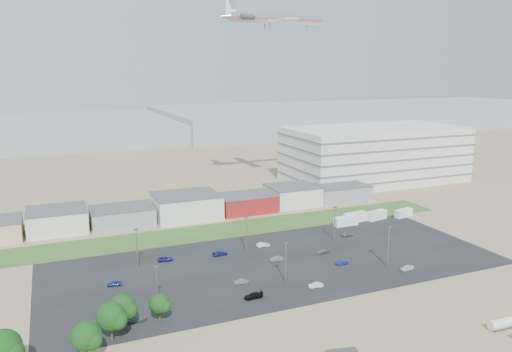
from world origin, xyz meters
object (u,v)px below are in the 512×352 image
parked_car_5 (114,284)px  parked_car_8 (348,234)px  parked_car_4 (241,281)px  parked_car_9 (165,259)px  parked_car_1 (342,263)px  box_trailer_a (346,221)px  parked_car_13 (316,285)px  parked_car_2 (407,268)px  parked_car_7 (277,259)px  parked_car_11 (263,245)px  storage_tank_nw (498,324)px  parked_car_3 (253,296)px  tree_far_left (3,352)px  parked_car_12 (323,251)px  parked_car_6 (220,253)px  airliner (274,19)px  parked_car_10 (136,318)px

parked_car_5 → parked_car_8: (71.51, 9.61, 0.07)m
parked_car_4 → parked_car_9: size_ratio=0.84×
parked_car_1 → parked_car_9: 47.30m
box_trailer_a → parked_car_13: (-32.96, -38.39, -0.94)m
parked_car_13 → parked_car_2: bearing=96.4°
parked_car_7 → parked_car_11: parked_car_11 is taller
parked_car_1 → parked_car_13: 16.58m
box_trailer_a → parked_car_8: 10.96m
box_trailer_a → parked_car_2: size_ratio=2.10×
box_trailer_a → parked_car_8: size_ratio=2.14×
parked_car_8 → parked_car_13: parked_car_8 is taller
parked_car_4 → parked_car_9: bearing=-145.0°
storage_tank_nw → parked_car_3: storage_tank_nw is taller
parked_car_5 → parked_car_7: bearing=97.0°
parked_car_11 → parked_car_4: bearing=148.0°
parked_car_2 → parked_car_5: parked_car_2 is taller
parked_car_7 → parked_car_8: 30.82m
parked_car_11 → parked_car_1: bearing=-143.0°
parked_car_1 → parked_car_8: 23.81m
tree_far_left → parked_car_4: tree_far_left is taller
parked_car_2 → parked_car_7: parked_car_2 is taller
parked_car_7 → parked_car_9: bearing=-109.5°
parked_car_8 → tree_far_left: bearing=111.2°
storage_tank_nw → parked_car_12: bearing=101.7°
parked_car_1 → parked_car_6: 33.46m
airliner → parked_car_8: airliner is taller
parked_car_11 → parked_car_8: bearing=-89.8°
parked_car_5 → box_trailer_a: bearing=111.8°
parked_car_11 → parked_car_12: parked_car_11 is taller
parked_car_7 → parked_car_12: bearing=95.0°
parked_car_1 → parked_car_6: parked_car_6 is taller
parked_car_1 → parked_car_12: size_ratio=0.89×
parked_car_8 → airliner: bearing=-3.9°
parked_car_8 → parked_car_9: (-56.73, 1.46, -0.08)m
parked_car_2 → parked_car_13: parked_car_2 is taller
parked_car_3 → parked_car_7: bearing=140.3°
parked_car_1 → parked_car_13: (-13.42, -9.74, 0.02)m
parked_car_2 → parked_car_9: size_ratio=0.95×
parked_car_1 → parked_car_10: (-55.41, -9.80, 0.07)m
tree_far_left → parked_car_7: size_ratio=2.57×
tree_far_left → airliner: (94.63, 99.17, 65.06)m
storage_tank_nw → parked_car_5: bearing=143.1°
tree_far_left → parked_car_7: (63.85, 30.06, -4.31)m
airliner → parked_car_9: (-58.44, -57.41, -69.43)m
parked_car_4 → parked_car_5: parked_car_5 is taller
box_trailer_a → tree_far_left: 110.25m
parked_car_9 → storage_tank_nw: bearing=-131.6°
airliner → parked_car_8: 90.99m
parked_car_7 → parked_car_5: bearing=-87.4°
box_trailer_a → parked_car_12: 27.77m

